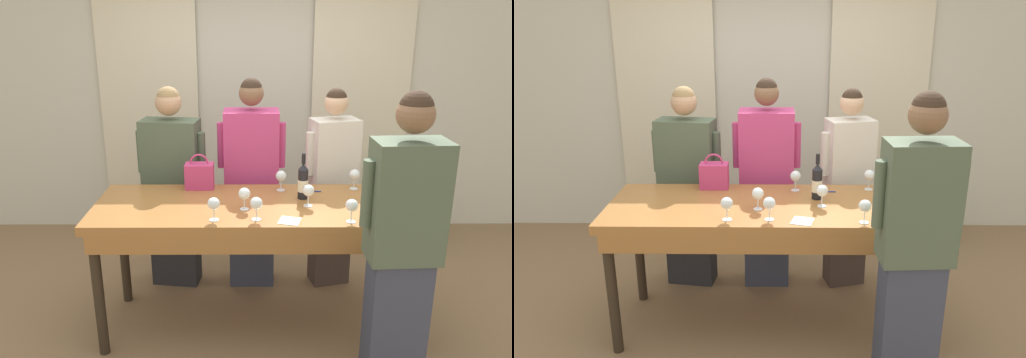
# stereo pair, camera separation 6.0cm
# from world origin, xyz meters

# --- Properties ---
(ground_plane) EXTENTS (18.00, 18.00, 0.00)m
(ground_plane) POSITION_xyz_m (0.00, 0.00, 0.00)
(ground_plane) COLOR #846647
(wall_back) EXTENTS (12.00, 0.06, 2.80)m
(wall_back) POSITION_xyz_m (0.00, 1.89, 1.40)
(wall_back) COLOR beige
(wall_back) RESTS_ON ground_plane
(curtain_panel_left) EXTENTS (0.98, 0.03, 2.69)m
(curtain_panel_left) POSITION_xyz_m (-1.06, 1.82, 1.34)
(curtain_panel_left) COLOR beige
(curtain_panel_left) RESTS_ON ground_plane
(curtain_panel_right) EXTENTS (0.98, 0.03, 2.69)m
(curtain_panel_right) POSITION_xyz_m (1.06, 1.82, 1.34)
(curtain_panel_right) COLOR beige
(curtain_panel_right) RESTS_ON ground_plane
(tasting_bar) EXTENTS (2.21, 0.81, 0.96)m
(tasting_bar) POSITION_xyz_m (0.00, -0.02, 0.86)
(tasting_bar) COLOR #9E6633
(tasting_bar) RESTS_ON ground_plane
(wine_bottle) EXTENTS (0.07, 0.07, 0.33)m
(wine_bottle) POSITION_xyz_m (0.33, 0.10, 1.08)
(wine_bottle) COLOR black
(wine_bottle) RESTS_ON tasting_bar
(handbag) EXTENTS (0.21, 0.13, 0.26)m
(handbag) POSITION_xyz_m (-0.42, 0.33, 1.05)
(handbag) COLOR #C63870
(handbag) RESTS_ON tasting_bar
(wine_glass_front_left) EXTENTS (0.08, 0.08, 0.15)m
(wine_glass_front_left) POSITION_xyz_m (0.95, 0.09, 1.06)
(wine_glass_front_left) COLOR white
(wine_glass_front_left) RESTS_ON tasting_bar
(wine_glass_front_mid) EXTENTS (0.08, 0.08, 0.15)m
(wine_glass_front_mid) POSITION_xyz_m (-0.27, -0.29, 1.06)
(wine_glass_front_mid) COLOR white
(wine_glass_front_mid) RESTS_ON tasting_bar
(wine_glass_front_right) EXTENTS (0.08, 0.08, 0.15)m
(wine_glass_front_right) POSITION_xyz_m (-0.00, -0.29, 1.06)
(wine_glass_front_right) COLOR white
(wine_glass_front_right) RESTS_ON tasting_bar
(wine_glass_center_left) EXTENTS (0.08, 0.08, 0.15)m
(wine_glass_center_left) POSITION_xyz_m (0.35, -0.05, 1.06)
(wine_glass_center_left) COLOR white
(wine_glass_center_left) RESTS_ON tasting_bar
(wine_glass_center_mid) EXTENTS (0.08, 0.08, 0.15)m
(wine_glass_center_mid) POSITION_xyz_m (0.18, 0.27, 1.06)
(wine_glass_center_mid) COLOR white
(wine_glass_center_mid) RESTS_ON tasting_bar
(wine_glass_center_right) EXTENTS (0.08, 0.08, 0.15)m
(wine_glass_center_right) POSITION_xyz_m (-0.08, -0.11, 1.06)
(wine_glass_center_right) COLOR white
(wine_glass_center_right) RESTS_ON tasting_bar
(wine_glass_back_left) EXTENTS (0.08, 0.08, 0.15)m
(wine_glass_back_left) POSITION_xyz_m (0.73, 0.30, 1.06)
(wine_glass_back_left) COLOR white
(wine_glass_back_left) RESTS_ON tasting_bar
(wine_glass_back_mid) EXTENTS (0.08, 0.08, 0.15)m
(wine_glass_back_mid) POSITION_xyz_m (0.59, -0.33, 1.06)
(wine_glass_back_mid) COLOR white
(wine_glass_back_mid) RESTS_ON tasting_bar
(napkin) EXTENTS (0.16, 0.16, 0.00)m
(napkin) POSITION_xyz_m (0.21, -0.31, 0.96)
(napkin) COLOR white
(napkin) RESTS_ON tasting_bar
(pen) EXTENTS (0.12, 0.01, 0.01)m
(pen) POSITION_xyz_m (0.42, 0.24, 0.96)
(pen) COLOR #193399
(pen) RESTS_ON tasting_bar
(guest_olive_jacket) EXTENTS (0.57, 0.30, 1.67)m
(guest_olive_jacket) POSITION_xyz_m (-0.67, 0.64, 0.85)
(guest_olive_jacket) COLOR #28282D
(guest_olive_jacket) RESTS_ON ground_plane
(guest_pink_top) EXTENTS (0.54, 0.27, 1.73)m
(guest_pink_top) POSITION_xyz_m (-0.03, 0.64, 0.87)
(guest_pink_top) COLOR #383D51
(guest_pink_top) RESTS_ON ground_plane
(guest_cream_sweater) EXTENTS (0.48, 0.31, 1.66)m
(guest_cream_sweater) POSITION_xyz_m (0.62, 0.64, 0.85)
(guest_cream_sweater) COLOR #473833
(guest_cream_sweater) RESTS_ON ground_plane
(host_pouring) EXTENTS (0.51, 0.26, 1.82)m
(host_pouring) POSITION_xyz_m (0.82, -0.65, 0.94)
(host_pouring) COLOR #383D51
(host_pouring) RESTS_ON ground_plane
(potted_plant) EXTENTS (0.37, 0.37, 0.69)m
(potted_plant) POSITION_xyz_m (1.54, 1.49, 0.39)
(potted_plant) COLOR #935B3D
(potted_plant) RESTS_ON ground_plane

